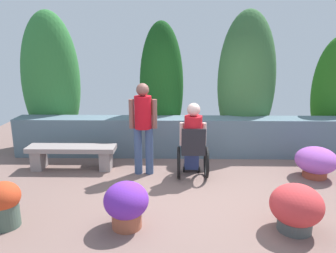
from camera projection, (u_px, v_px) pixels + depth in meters
name	position (u px, v px, depth m)	size (l,w,h in m)	color
ground_plane	(196.00, 192.00, 5.10)	(10.72, 10.72, 0.00)	#7A5F58
stone_retaining_wall	(191.00, 137.00, 6.76)	(7.29, 0.52, 0.80)	slate
hedge_backdrop	(186.00, 84.00, 7.10)	(7.57, 1.02, 3.00)	#337A38
stone_bench	(72.00, 154.00, 6.01)	(1.63, 0.38, 0.44)	gray
person_in_wheelchair	(193.00, 143.00, 5.56)	(0.53, 0.66, 1.33)	black
person_standing_companion	(143.00, 123.00, 5.64)	(0.49, 0.30, 1.63)	#3A4F78
flower_pot_purple_near	(3.00, 203.00, 4.08)	(0.43, 0.43, 0.60)	#475C4F
flower_pot_terracotta_by_wall	(296.00, 208.00, 4.00)	(0.65, 0.65, 0.60)	#495050
flower_pot_red_accent	(316.00, 162.00, 5.65)	(0.71, 0.71, 0.54)	#A14733
flower_pot_small_foreground	(126.00, 204.00, 4.06)	(0.57, 0.57, 0.61)	#A0543B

